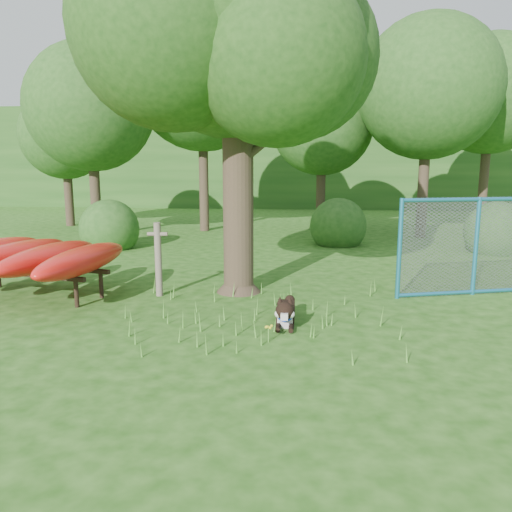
# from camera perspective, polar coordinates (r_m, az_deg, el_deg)

# --- Properties ---
(ground) EXTENTS (80.00, 80.00, 0.00)m
(ground) POSITION_cam_1_polar(r_m,az_deg,el_deg) (7.58, -2.51, -9.05)
(ground) COLOR #1C4C0F
(ground) RESTS_ON ground
(oak_tree) EXTENTS (5.53, 5.18, 7.48)m
(oak_tree) POSITION_cam_1_polar(r_m,az_deg,el_deg) (10.13, -2.48, 24.43)
(oak_tree) COLOR #34281C
(oak_tree) RESTS_ON ground
(wooden_post) EXTENTS (0.39, 0.14, 1.44)m
(wooden_post) POSITION_cam_1_polar(r_m,az_deg,el_deg) (9.82, -11.11, -0.16)
(wooden_post) COLOR #63574A
(wooden_post) RESTS_ON ground
(kayak_rack) EXTENTS (3.39, 3.64, 1.04)m
(kayak_rack) POSITION_cam_1_polar(r_m,az_deg,el_deg) (10.52, -24.21, -0.01)
(kayak_rack) COLOR black
(kayak_rack) RESTS_ON ground
(husky_dog) EXTENTS (0.31, 1.24, 0.55)m
(husky_dog) POSITION_cam_1_polar(r_m,az_deg,el_deg) (8.03, 3.40, -6.50)
(husky_dog) COLOR black
(husky_dog) RESTS_ON ground
(fence_section) EXTENTS (3.17, 1.03, 3.20)m
(fence_section) POSITION_cam_1_polar(r_m,az_deg,el_deg) (10.60, 23.83, 1.00)
(fence_section) COLOR teal
(fence_section) RESTS_ON ground
(wildflower_clump) EXTENTS (0.12, 0.10, 0.26)m
(wildflower_clump) POSITION_cam_1_polar(r_m,az_deg,el_deg) (7.24, 1.46, -8.26)
(wildflower_clump) COLOR #529531
(wildflower_clump) RESTS_ON ground
(bg_tree_a) EXTENTS (4.40, 4.40, 6.70)m
(bg_tree_a) POSITION_cam_1_polar(r_m,az_deg,el_deg) (18.79, -18.41, 15.82)
(bg_tree_a) COLOR #34281C
(bg_tree_a) RESTS_ON ground
(bg_tree_b) EXTENTS (5.20, 5.20, 8.22)m
(bg_tree_b) POSITION_cam_1_polar(r_m,az_deg,el_deg) (19.75, -6.20, 19.27)
(bg_tree_b) COLOR #34281C
(bg_tree_b) RESTS_ON ground
(bg_tree_c) EXTENTS (4.00, 4.00, 6.12)m
(bg_tree_c) POSITION_cam_1_polar(r_m,az_deg,el_deg) (20.14, 7.58, 14.76)
(bg_tree_c) COLOR #34281C
(bg_tree_c) RESTS_ON ground
(bg_tree_d) EXTENTS (4.80, 4.80, 7.50)m
(bg_tree_d) POSITION_cam_1_polar(r_m,az_deg,el_deg) (18.67, 19.14, 17.68)
(bg_tree_d) COLOR #34281C
(bg_tree_d) RESTS_ON ground
(bg_tree_e) EXTENTS (4.60, 4.60, 7.55)m
(bg_tree_e) POSITION_cam_1_polar(r_m,az_deg,el_deg) (22.34, 25.24, 16.35)
(bg_tree_e) COLOR #34281C
(bg_tree_e) RESTS_ON ground
(bg_tree_f) EXTENTS (3.60, 3.60, 5.55)m
(bg_tree_f) POSITION_cam_1_polar(r_m,az_deg,el_deg) (22.50, -21.01, 12.74)
(bg_tree_f) COLOR #34281C
(bg_tree_f) RESTS_ON ground
(shrub_left) EXTENTS (1.80, 1.80, 1.80)m
(shrub_left) POSITION_cam_1_polar(r_m,az_deg,el_deg) (15.99, -16.30, 0.85)
(shrub_left) COLOR #214D18
(shrub_left) RESTS_ON ground
(shrub_right) EXTENTS (1.80, 1.80, 1.80)m
(shrub_right) POSITION_cam_1_polar(r_m,az_deg,el_deg) (16.21, 25.59, 0.36)
(shrub_right) COLOR #214D18
(shrub_right) RESTS_ON ground
(shrub_mid) EXTENTS (1.80, 1.80, 1.80)m
(shrub_mid) POSITION_cam_1_polar(r_m,az_deg,el_deg) (16.29, 9.30, 1.29)
(shrub_mid) COLOR #214D18
(shrub_mid) RESTS_ON ground
(wooded_hillside) EXTENTS (80.00, 12.00, 6.00)m
(wooded_hillside) POSITION_cam_1_polar(r_m,az_deg,el_deg) (35.09, 4.50, 11.07)
(wooded_hillside) COLOR #214D18
(wooded_hillside) RESTS_ON ground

